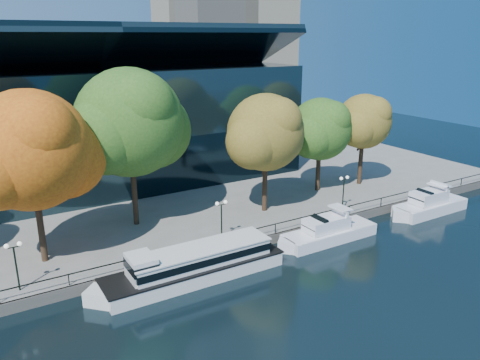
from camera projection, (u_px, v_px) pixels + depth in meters
ground at (250, 267)px, 42.19m from camera, size 160.00×160.00×0.00m
promenade at (124, 168)px, 71.79m from camera, size 90.00×67.08×1.00m
railing at (232, 235)px, 44.27m from camera, size 88.20×0.08×0.99m
convention_building at (102, 123)px, 63.69m from camera, size 50.00×24.57×21.43m
tour_boat at (191, 264)px, 39.67m from camera, size 17.41×3.88×3.30m
cruiser_near at (326, 232)px, 47.21m from camera, size 11.52×2.97×3.34m
cruiser_far at (428, 204)px, 54.51m from camera, size 10.91×3.02×3.56m
tree_1 at (33, 153)px, 38.39m from camera, size 12.54×10.29×15.02m
tree_2 at (132, 125)px, 46.18m from camera, size 13.50×11.07×16.17m
tree_3 at (267, 134)px, 50.51m from camera, size 10.51×8.62×13.17m
tree_4 at (321, 130)px, 57.73m from camera, size 9.66×7.92×11.78m
tree_5 at (365, 123)px, 60.16m from camera, size 8.82×7.23×11.91m
lamp_0 at (15, 255)px, 35.59m from camera, size 1.26×0.36×4.03m
lamp_1 at (221, 211)px, 44.46m from camera, size 1.26×0.36×4.03m
lamp_2 at (344, 185)px, 52.16m from camera, size 1.26×0.36×4.03m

